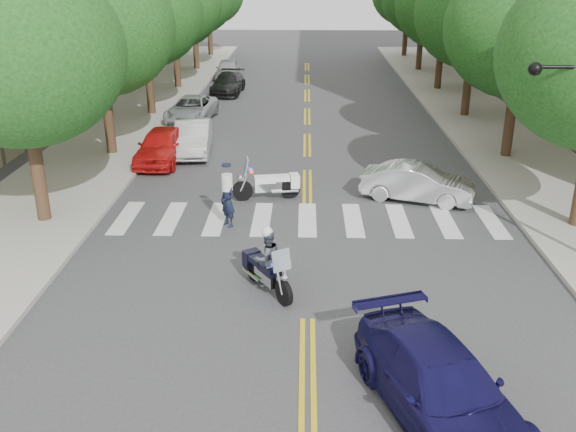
{
  "coord_description": "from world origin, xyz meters",
  "views": [
    {
      "loc": [
        -0.11,
        -13.67,
        8.2
      ],
      "look_at": [
        -0.58,
        3.57,
        1.3
      ],
      "focal_mm": 40.0,
      "sensor_mm": 36.0,
      "label": 1
    }
  ],
  "objects_px": {
    "officer_standing": "(228,201)",
    "sedan_blue": "(440,386)",
    "convertible": "(418,183)",
    "motorcycle_parked": "(272,184)",
    "motorcycle_police": "(266,262)"
  },
  "relations": [
    {
      "from": "convertible",
      "to": "sedan_blue",
      "type": "distance_m",
      "value": 12.13
    },
    {
      "from": "motorcycle_police",
      "to": "officer_standing",
      "type": "distance_m",
      "value": 4.7
    },
    {
      "from": "motorcycle_parked",
      "to": "sedan_blue",
      "type": "xyz_separation_m",
      "value": [
        3.78,
        -12.07,
        0.15
      ]
    },
    {
      "from": "officer_standing",
      "to": "sedan_blue",
      "type": "relative_size",
      "value": 0.35
    },
    {
      "from": "sedan_blue",
      "to": "convertible",
      "type": "bearing_deg",
      "value": 64.51
    },
    {
      "from": "motorcycle_parked",
      "to": "convertible",
      "type": "relative_size",
      "value": 0.61
    },
    {
      "from": "motorcycle_parked",
      "to": "convertible",
      "type": "bearing_deg",
      "value": -101.51
    },
    {
      "from": "officer_standing",
      "to": "convertible",
      "type": "distance_m",
      "value": 7.11
    },
    {
      "from": "sedan_blue",
      "to": "officer_standing",
      "type": "bearing_deg",
      "value": 100.05
    },
    {
      "from": "motorcycle_police",
      "to": "officer_standing",
      "type": "bearing_deg",
      "value": -103.44
    },
    {
      "from": "motorcycle_police",
      "to": "sedan_blue",
      "type": "distance_m",
      "value": 6.16
    },
    {
      "from": "motorcycle_police",
      "to": "motorcycle_parked",
      "type": "xyz_separation_m",
      "value": [
        -0.2,
        7.07,
        -0.27
      ]
    },
    {
      "from": "motorcycle_parked",
      "to": "officer_standing",
      "type": "height_order",
      "value": "officer_standing"
    },
    {
      "from": "officer_standing",
      "to": "sedan_blue",
      "type": "distance_m",
      "value": 10.74
    },
    {
      "from": "convertible",
      "to": "officer_standing",
      "type": "bearing_deg",
      "value": 130.57
    }
  ]
}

